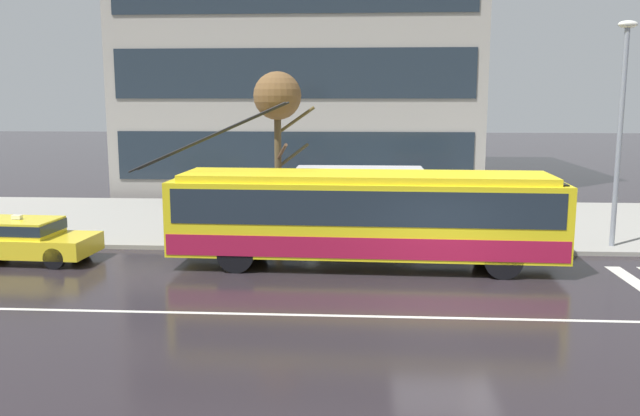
% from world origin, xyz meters
% --- Properties ---
extents(ground_plane, '(160.00, 160.00, 0.00)m').
position_xyz_m(ground_plane, '(0.00, 0.00, 0.00)').
color(ground_plane, '#262025').
extents(sidewalk_slab, '(80.00, 10.00, 0.14)m').
position_xyz_m(sidewalk_slab, '(0.00, 10.01, 0.07)').
color(sidewalk_slab, gray).
rests_on(sidewalk_slab, ground_plane).
extents(lane_centre_line, '(72.00, 0.14, 0.01)m').
position_xyz_m(lane_centre_line, '(0.00, -1.20, 0.00)').
color(lane_centre_line, silver).
rests_on(lane_centre_line, ground_plane).
extents(trolleybus, '(12.48, 2.85, 4.75)m').
position_xyz_m(trolleybus, '(-1.96, 3.41, 1.51)').
color(trolleybus, yellow).
rests_on(trolleybus, ground_plane).
extents(taxi_queued_behind_bus, '(4.30, 2.05, 1.39)m').
position_xyz_m(taxi_queued_behind_bus, '(-12.24, 3.34, 0.70)').
color(taxi_queued_behind_bus, yellow).
rests_on(taxi_queued_behind_bus, ground_plane).
extents(bus_shelter, '(4.24, 1.68, 2.39)m').
position_xyz_m(bus_shelter, '(-2.15, 6.85, 1.94)').
color(bus_shelter, gray).
rests_on(bus_shelter, sidewalk_slab).
extents(pedestrian_at_shelter, '(0.51, 0.51, 1.61)m').
position_xyz_m(pedestrian_at_shelter, '(2.35, 6.00, 1.09)').
color(pedestrian_at_shelter, navy).
rests_on(pedestrian_at_shelter, sidewalk_slab).
extents(pedestrian_approaching_curb, '(1.61, 1.61, 2.07)m').
position_xyz_m(pedestrian_approaching_curb, '(-3.88, 7.76, 1.85)').
color(pedestrian_approaching_curb, black).
rests_on(pedestrian_approaching_curb, sidewalk_slab).
extents(street_lamp, '(0.60, 0.32, 7.04)m').
position_xyz_m(street_lamp, '(6.00, 5.91, 4.28)').
color(street_lamp, gray).
rests_on(street_lamp, sidewalk_slab).
extents(street_tree_bare, '(2.11, 1.83, 5.61)m').
position_xyz_m(street_tree_bare, '(-4.99, 7.40, 4.77)').
color(street_tree_bare, brown).
rests_on(street_tree_bare, sidewalk_slab).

